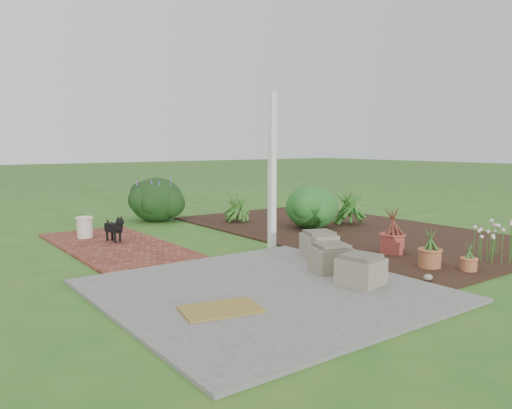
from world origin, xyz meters
TOP-DOWN VIEW (x-y plane):
  - ground at (0.00, 0.00)m, footprint 80.00×80.00m
  - concrete_patio at (-1.25, -1.75)m, footprint 3.50×3.50m
  - brick_path at (-1.70, 1.75)m, footprint 1.60×3.50m
  - garden_bed at (2.50, 0.50)m, footprint 4.00×7.00m
  - veranda_post at (0.30, 0.10)m, footprint 0.10×0.10m
  - stone_trough_near at (-0.22, -2.27)m, footprint 0.54×0.54m
  - stone_trough_mid at (-0.06, -1.61)m, footprint 0.59×0.59m
  - stone_trough_far at (0.48, -0.82)m, footprint 0.60×0.60m
  - coir_doormat at (-2.06, -2.09)m, footprint 0.86×0.65m
  - black_dog at (-1.62, 1.96)m, footprint 0.22×0.48m
  - cream_ceramic_urn at (-1.92, 2.65)m, footprint 0.28×0.28m
  - evergreen_shrub at (2.11, 1.12)m, footprint 1.21×1.21m
  - agapanthus_clump_back at (3.04, 1.01)m, footprint 1.07×1.07m
  - agapanthus_clump_front at (1.34, 2.63)m, footprint 0.95×0.95m
  - pink_flower_patch at (2.42, -2.66)m, footprint 1.08×1.08m
  - terracotta_pot_bronze at (1.49, -1.36)m, footprint 0.42×0.42m
  - terracotta_pot_small_left at (1.44, -2.65)m, footprint 0.27×0.27m
  - terracotta_pot_small_right at (1.19, -2.23)m, footprint 0.38×0.38m
  - purple_flowering_bush at (0.08, 3.97)m, footprint 1.17×1.17m

SIDE VIEW (x-z plane):
  - ground at x=0.00m, z-range 0.00..0.00m
  - garden_bed at x=2.50m, z-range 0.00..0.03m
  - concrete_patio at x=-1.25m, z-range 0.00..0.04m
  - brick_path at x=-1.70m, z-range 0.00..0.04m
  - coir_doormat at x=-2.06m, z-range 0.04..0.06m
  - terracotta_pot_small_left at x=1.44m, z-range 0.03..0.20m
  - terracotta_pot_small_right at x=1.19m, z-range 0.03..0.28m
  - terracotta_pot_bronze at x=1.49m, z-range 0.03..0.33m
  - stone_trough_near at x=-0.22m, z-range 0.04..0.35m
  - stone_trough_far at x=0.48m, z-range 0.04..0.35m
  - stone_trough_mid at x=-0.06m, z-range 0.04..0.35m
  - cream_ceramic_urn at x=-1.92m, z-range 0.04..0.40m
  - black_dog at x=-1.62m, z-range 0.08..0.50m
  - pink_flower_patch at x=2.42m, z-range 0.03..0.63m
  - agapanthus_clump_front at x=1.34m, z-range 0.03..0.76m
  - agapanthus_clump_back at x=3.04m, z-range 0.03..0.89m
  - evergreen_shrub at x=2.11m, z-range 0.03..0.91m
  - purple_flowering_bush at x=0.08m, z-range 0.00..0.99m
  - veranda_post at x=0.30m, z-range 0.00..2.50m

